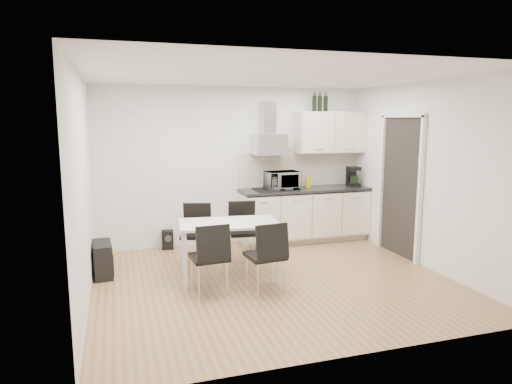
% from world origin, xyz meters
% --- Properties ---
extents(ground, '(4.50, 4.50, 0.00)m').
position_xyz_m(ground, '(0.00, 0.00, 0.00)').
color(ground, '#A67C56').
rests_on(ground, ground).
extents(wall_back, '(4.50, 0.10, 2.60)m').
position_xyz_m(wall_back, '(0.00, 2.00, 1.30)').
color(wall_back, white).
rests_on(wall_back, ground).
extents(wall_front, '(4.50, 0.10, 2.60)m').
position_xyz_m(wall_front, '(0.00, -2.00, 1.30)').
color(wall_front, white).
rests_on(wall_front, ground).
extents(wall_left, '(0.10, 4.00, 2.60)m').
position_xyz_m(wall_left, '(-2.25, 0.00, 1.30)').
color(wall_left, white).
rests_on(wall_left, ground).
extents(wall_right, '(0.10, 4.00, 2.60)m').
position_xyz_m(wall_right, '(2.25, 0.00, 1.30)').
color(wall_right, white).
rests_on(wall_right, ground).
extents(ceiling, '(4.50, 4.50, 0.00)m').
position_xyz_m(ceiling, '(0.00, 0.00, 2.60)').
color(ceiling, white).
rests_on(ceiling, wall_back).
extents(doorway, '(0.08, 1.04, 2.10)m').
position_xyz_m(doorway, '(2.21, 0.55, 1.05)').
color(doorway, white).
rests_on(doorway, ground).
extents(kitchenette, '(2.22, 0.64, 2.52)m').
position_xyz_m(kitchenette, '(1.19, 1.73, 0.83)').
color(kitchenette, beige).
rests_on(kitchenette, ground).
extents(dining_table, '(1.35, 0.86, 0.75)m').
position_xyz_m(dining_table, '(-0.52, 0.30, 0.66)').
color(dining_table, white).
rests_on(dining_table, ground).
extents(chair_far_left, '(0.56, 0.60, 0.88)m').
position_xyz_m(chair_far_left, '(-0.84, 0.93, 0.44)').
color(chair_far_left, black).
rests_on(chair_far_left, ground).
extents(chair_far_right, '(0.50, 0.55, 0.88)m').
position_xyz_m(chair_far_right, '(-0.16, 0.87, 0.44)').
color(chair_far_right, black).
rests_on(chair_far_right, ground).
extents(chair_near_left, '(0.48, 0.53, 0.88)m').
position_xyz_m(chair_near_left, '(-0.88, -0.18, 0.44)').
color(chair_near_left, black).
rests_on(chair_near_left, ground).
extents(chair_near_right, '(0.49, 0.55, 0.88)m').
position_xyz_m(chair_near_right, '(-0.23, -0.32, 0.44)').
color(chair_near_right, black).
rests_on(chair_near_right, ground).
extents(guitar_amp, '(0.27, 0.56, 0.45)m').
position_xyz_m(guitar_amp, '(-2.12, 0.86, 0.23)').
color(guitar_amp, black).
rests_on(guitar_amp, ground).
extents(floor_speaker, '(0.20, 0.18, 0.30)m').
position_xyz_m(floor_speaker, '(-1.15, 1.90, 0.15)').
color(floor_speaker, black).
rests_on(floor_speaker, ground).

